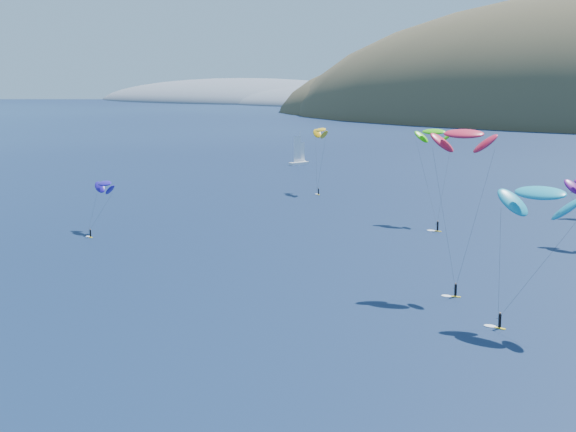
# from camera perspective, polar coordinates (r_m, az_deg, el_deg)

# --- Properties ---
(headland) EXTENTS (460.00, 250.00, 60.00)m
(headland) POSITION_cam_1_polar(r_m,az_deg,el_deg) (931.64, -1.72, 7.95)
(headland) COLOR slate
(headland) RESTS_ON ground
(sailboat) EXTENTS (9.51, 8.40, 11.36)m
(sailboat) POSITION_cam_1_polar(r_m,az_deg,el_deg) (281.91, 0.78, 3.88)
(sailboat) COLOR white
(sailboat) RESTS_ON ground
(kitesurfer_1) EXTENTS (7.86, 9.66, 18.71)m
(kitesurfer_1) POSITION_cam_1_polar(r_m,az_deg,el_deg) (215.02, 2.34, 6.13)
(kitesurfer_1) COLOR yellow
(kitesurfer_1) RESTS_ON ground
(kitesurfer_3) EXTENTS (10.53, 13.11, 21.45)m
(kitesurfer_3) POSITION_cam_1_polar(r_m,az_deg,el_deg) (174.16, 10.33, 5.89)
(kitesurfer_3) COLOR yellow
(kitesurfer_3) RESTS_ON ground
(kitesurfer_5) EXTENTS (10.91, 7.56, 19.76)m
(kitesurfer_5) POSITION_cam_1_polar(r_m,az_deg,el_deg) (103.85, 17.49, 1.56)
(kitesurfer_5) COLOR yellow
(kitesurfer_5) RESTS_ON ground
(kitesurfer_9) EXTENTS (9.60, 8.33, 25.38)m
(kitesurfer_9) POSITION_cam_1_polar(r_m,az_deg,el_deg) (118.38, 12.39, 5.71)
(kitesurfer_9) COLOR yellow
(kitesurfer_9) RESTS_ON ground
(kitesurfer_10) EXTENTS (7.36, 10.21, 11.46)m
(kitesurfer_10) POSITION_cam_1_polar(r_m,az_deg,el_deg) (165.93, -12.91, 2.26)
(kitesurfer_10) COLOR yellow
(kitesurfer_10) RESTS_ON ground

